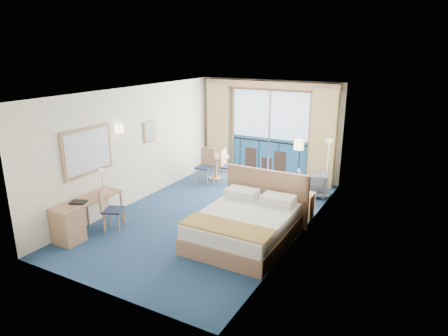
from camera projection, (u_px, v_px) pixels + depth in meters
floor at (211, 215)px, 8.76m from camera, size 6.50×6.50×0.00m
room_walls at (211, 136)px, 8.24m from camera, size 4.04×6.54×2.72m
balcony_door at (269, 136)px, 11.13m from camera, size 2.36×0.03×2.52m
curtain_left at (218, 128)px, 11.67m from camera, size 0.65×0.22×2.55m
curtain_right at (323, 139)px, 10.25m from camera, size 0.65×0.22×2.55m
pelmet at (269, 85)px, 10.61m from camera, size 3.80×0.25×0.18m
mirror at (88, 151)px, 7.95m from camera, size 0.05×1.25×0.95m
wall_print at (150, 131)px, 9.57m from camera, size 0.04×0.42×0.52m
sconce_left at (119, 129)px, 8.60m from camera, size 0.18×0.18×0.18m
sconce_right at (299, 145)px, 7.20m from camera, size 0.18×0.18×0.18m
bed at (245, 224)px, 7.56m from camera, size 1.81×2.15×1.14m
nightstand at (303, 205)px, 8.62m from camera, size 0.41×0.39×0.54m
phone at (305, 192)px, 8.49m from camera, size 0.16×0.13×0.07m
armchair at (312, 184)px, 9.84m from camera, size 0.87×0.88×0.62m
floor_lamp at (328, 154)px, 9.56m from camera, size 0.20×0.20×1.44m
desk at (72, 221)px, 7.55m from camera, size 0.51×1.48×0.69m
desk_chair at (109, 206)px, 7.94m from camera, size 0.50×0.50×0.88m
folder at (78, 202)px, 7.60m from camera, size 0.35×0.31×0.03m
desk_lamp at (102, 176)px, 8.08m from camera, size 0.12×0.12×0.46m
round_table at (216, 161)px, 11.06m from camera, size 0.73×0.73×0.65m
table_chair_a at (227, 164)px, 10.78m from camera, size 0.44×0.43×0.90m
table_chair_b at (206, 164)px, 10.70m from camera, size 0.42×0.43×0.95m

